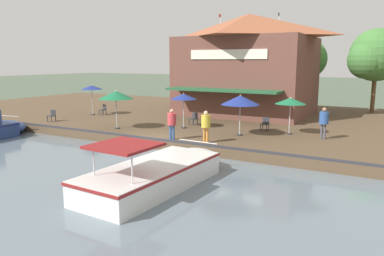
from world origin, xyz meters
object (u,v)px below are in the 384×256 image
patio_umbrella_near_quay_edge (116,95)px  cafe_chair_under_first_umbrella (103,109)px  patio_umbrella_far_corner (291,101)px  person_near_entrance (324,119)px  patio_umbrella_mid_patio_right (92,88)px  person_at_quay_edge (172,120)px  cafe_chair_beside_entrance (194,118)px  motorboat_outer_channel (162,171)px  tree_upstream_bank (374,56)px  patio_umbrella_back_row (240,100)px  waterfront_restaurant (248,64)px  patio_umbrella_by_entrance (184,97)px  cafe_chair_far_corner_seat (52,115)px  person_mid_patio (206,123)px  tree_downstream_bank (305,60)px  cafe_chair_back_row_seat (265,123)px

patio_umbrella_near_quay_edge → cafe_chair_under_first_umbrella: (-4.45, -5.23, -1.74)m
patio_umbrella_far_corner → person_near_entrance: 2.31m
patio_umbrella_mid_patio_right → person_at_quay_edge: patio_umbrella_mid_patio_right is taller
cafe_chair_under_first_umbrella → cafe_chair_beside_entrance: (0.67, 8.95, 0.00)m
motorboat_outer_channel → tree_upstream_bank: bearing=165.7°
patio_umbrella_back_row → person_near_entrance: size_ratio=1.35×
waterfront_restaurant → patio_umbrella_by_entrance: size_ratio=4.59×
person_at_quay_edge → patio_umbrella_back_row: bearing=135.8°
cafe_chair_far_corner_seat → tree_upstream_bank: 26.48m
person_at_quay_edge → tree_upstream_bank: size_ratio=0.24×
person_mid_patio → patio_umbrella_near_quay_edge: bearing=-98.7°
cafe_chair_under_first_umbrella → tree_downstream_bank: bearing=131.4°
patio_umbrella_far_corner → cafe_chair_beside_entrance: size_ratio=2.65×
patio_umbrella_by_entrance → person_mid_patio: 4.84m
motorboat_outer_channel → cafe_chair_far_corner_seat: bearing=-115.2°
cafe_chair_far_corner_seat → motorboat_outer_channel: motorboat_outer_channel is taller
patio_umbrella_far_corner → patio_umbrella_mid_patio_right: patio_umbrella_mid_patio_right is taller
patio_umbrella_back_row → patio_umbrella_near_quay_edge: patio_umbrella_near_quay_edge is taller
motorboat_outer_channel → cafe_chair_under_first_umbrella: bearing=-130.1°
cafe_chair_under_first_umbrella → motorboat_outer_channel: bearing=49.9°
patio_umbrella_by_entrance → tree_downstream_bank: size_ratio=0.37×
patio_umbrella_mid_patio_right → person_mid_patio: size_ratio=1.41×
cafe_chair_far_corner_seat → motorboat_outer_channel: bearing=64.8°
person_mid_patio → tree_upstream_bank: bearing=158.9°
cafe_chair_beside_entrance → motorboat_outer_channel: motorboat_outer_channel is taller
patio_umbrella_back_row → cafe_chair_back_row_seat: bearing=160.5°
person_mid_patio → motorboat_outer_channel: 5.79m
patio_umbrella_by_entrance → tree_upstream_bank: bearing=144.7°
person_mid_patio → tree_downstream_bank: (-17.49, 1.23, 3.37)m
tree_upstream_bank → tree_downstream_bank: tree_upstream_bank is taller
patio_umbrella_by_entrance → person_near_entrance: patio_umbrella_by_entrance is taller
patio_umbrella_back_row → patio_umbrella_near_quay_edge: (1.72, -7.97, 0.09)m
waterfront_restaurant → patio_umbrella_back_row: size_ratio=4.36×
cafe_chair_back_row_seat → person_near_entrance: bearing=75.2°
waterfront_restaurant → tree_downstream_bank: bearing=146.0°
waterfront_restaurant → tree_upstream_bank: waterfront_restaurant is taller
patio_umbrella_mid_patio_right → person_near_entrance: bearing=86.9°
cafe_chair_under_first_umbrella → person_at_quay_edge: bearing=61.0°
waterfront_restaurant → tree_downstream_bank: (-5.28, 3.56, 0.30)m
patio_umbrella_near_quay_edge → cafe_chair_beside_entrance: size_ratio=2.96×
patio_umbrella_back_row → tree_upstream_bank: tree_upstream_bank is taller
patio_umbrella_back_row → cafe_chair_under_first_umbrella: patio_umbrella_back_row is taller
patio_umbrella_far_corner → cafe_chair_back_row_seat: size_ratio=2.65×
patio_umbrella_back_row → tree_downstream_bank: 14.89m
waterfront_restaurant → person_near_entrance: bearing=43.7°
patio_umbrella_back_row → person_near_entrance: (-1.32, 4.55, -0.98)m
waterfront_restaurant → patio_umbrella_back_row: 10.14m
cafe_chair_back_row_seat → motorboat_outer_channel: (10.72, -0.76, -0.47)m
person_mid_patio → patio_umbrella_back_row: bearing=163.4°
patio_umbrella_back_row → tree_downstream_bank: tree_downstream_bank is taller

